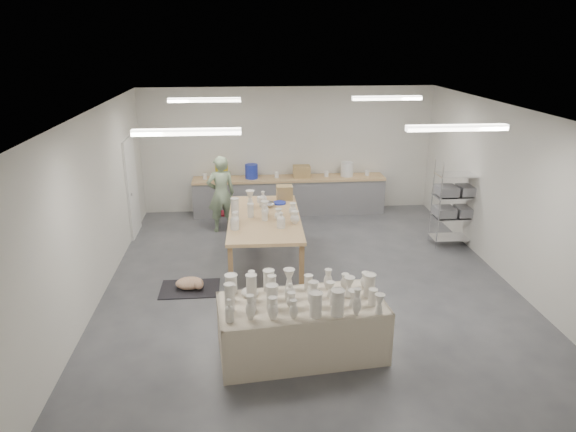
{
  "coord_description": "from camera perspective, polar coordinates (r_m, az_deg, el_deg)",
  "views": [
    {
      "loc": [
        -1.08,
        -8.18,
        4.11
      ],
      "look_at": [
        -0.31,
        0.48,
        1.05
      ],
      "focal_mm": 32.0,
      "sensor_mm": 36.0,
      "label": 1
    }
  ],
  "objects": [
    {
      "name": "rug",
      "position": [
        9.05,
        -10.84,
        -7.94
      ],
      "size": [
        1.0,
        0.7,
        0.02
      ],
      "primitive_type": "cube",
      "color": "black",
      "rests_on": "ground"
    },
    {
      "name": "room",
      "position": [
        8.57,
        1.61,
        5.52
      ],
      "size": [
        8.0,
        8.02,
        3.0
      ],
      "color": "#424449",
      "rests_on": "ground"
    },
    {
      "name": "wire_shelf",
      "position": [
        10.97,
        18.16,
        1.48
      ],
      "size": [
        0.88,
        0.48,
        1.8
      ],
      "color": "silver",
      "rests_on": "ground"
    },
    {
      "name": "drying_table",
      "position": [
        7.06,
        1.48,
        -12.02
      ],
      "size": [
        2.3,
        1.26,
        1.15
      ],
      "rotation": [
        0.0,
        0.0,
        0.1
      ],
      "color": "olive",
      "rests_on": "ground"
    },
    {
      "name": "cat",
      "position": [
        8.98,
        -10.75,
        -7.34
      ],
      "size": [
        0.49,
        0.36,
        0.2
      ],
      "rotation": [
        0.0,
        0.0,
        0.04
      ],
      "color": "white",
      "rests_on": "rug"
    },
    {
      "name": "work_table",
      "position": [
        9.49,
        -2.52,
        0.04
      ],
      "size": [
        1.37,
        2.63,
        1.35
      ],
      "rotation": [
        0.0,
        0.0,
        -0.02
      ],
      "color": "tan",
      "rests_on": "ground"
    },
    {
      "name": "back_counter",
      "position": [
        12.45,
        0.08,
        2.47
      ],
      "size": [
        4.6,
        0.6,
        1.24
      ],
      "color": "tan",
      "rests_on": "ground"
    },
    {
      "name": "potter",
      "position": [
        11.29,
        -7.43,
        2.44
      ],
      "size": [
        0.7,
        0.54,
        1.7
      ],
      "primitive_type": "imported",
      "rotation": [
        0.0,
        0.0,
        3.38
      ],
      "color": "gray",
      "rests_on": "ground"
    },
    {
      "name": "red_stool",
      "position": [
        11.72,
        -7.27,
        0.22
      ],
      "size": [
        0.36,
        0.36,
        0.33
      ],
      "rotation": [
        0.0,
        0.0,
        0.04
      ],
      "color": "#B81A2F",
      "rests_on": "ground"
    }
  ]
}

